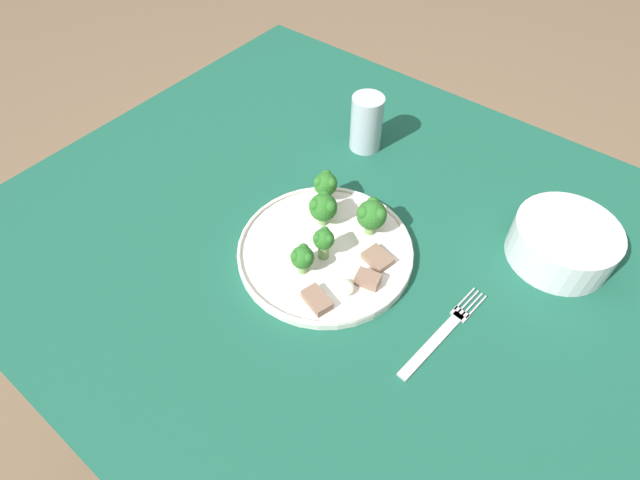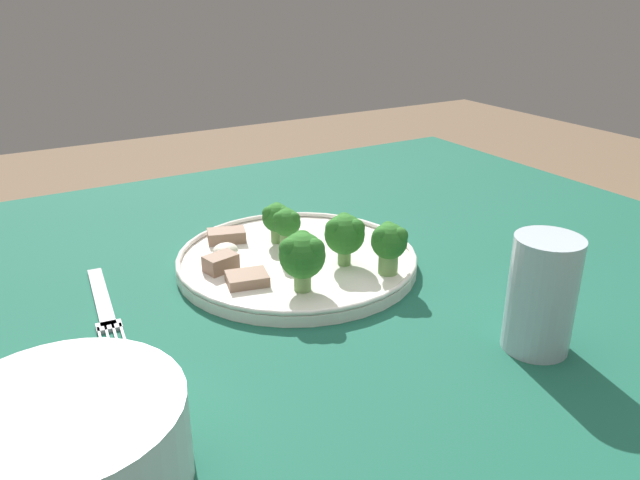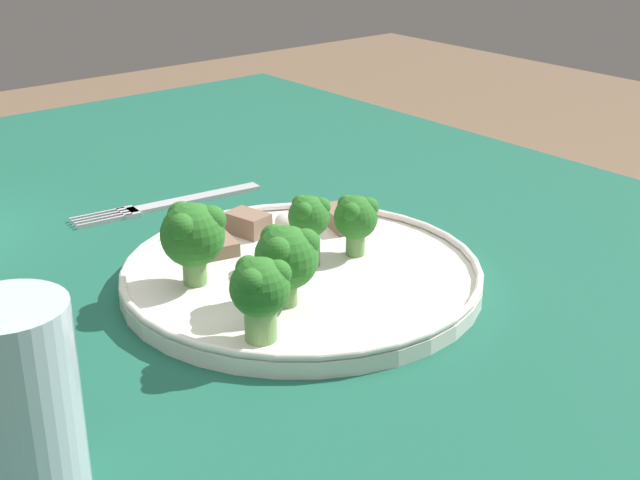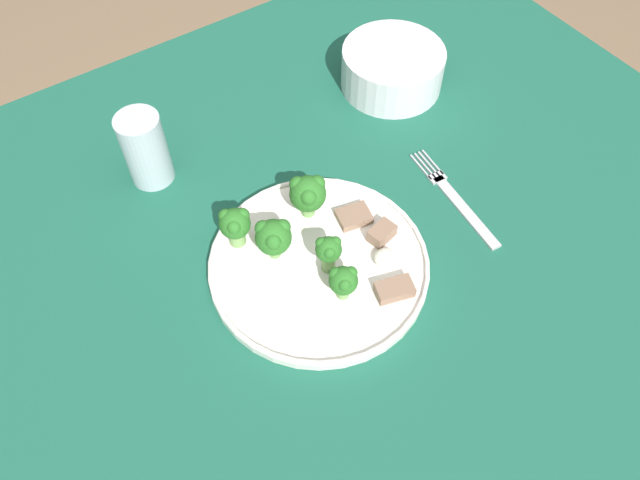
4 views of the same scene
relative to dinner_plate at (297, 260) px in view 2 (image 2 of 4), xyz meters
name	(u,v)px [view 2 (image 2 of 4)]	position (x,y,z in m)	size (l,w,h in m)	color
table	(287,373)	(0.04, 0.05, -0.11)	(1.21, 0.95, 0.77)	#195642
dinner_plate	(297,260)	(0.00, 0.00, 0.00)	(0.28, 0.28, 0.02)	white
fork	(104,307)	(0.22, -0.01, -0.01)	(0.04, 0.19, 0.00)	#B2B2B7
cream_bowl	(68,448)	(0.29, 0.22, 0.02)	(0.16, 0.16, 0.07)	silver
drinking_glass	(541,301)	(-0.11, 0.26, 0.04)	(0.06, 0.06, 0.11)	#B2C1CC
broccoli_floret_near_rim_left	(389,242)	(-0.07, 0.09, 0.04)	(0.04, 0.04, 0.06)	#709E56
broccoli_floret_center_left	(287,225)	(0.01, -0.01, 0.04)	(0.03, 0.03, 0.06)	#709E56
broccoli_floret_back_left	(345,233)	(-0.04, 0.04, 0.04)	(0.05, 0.05, 0.06)	#709E56
broccoli_floret_front_left	(277,218)	(0.00, -0.05, 0.03)	(0.04, 0.04, 0.05)	#709E56
broccoli_floret_center_back	(302,255)	(0.03, 0.08, 0.04)	(0.05, 0.05, 0.06)	#709E56
meat_slice_front_slice	(247,279)	(0.08, 0.03, 0.01)	(0.05, 0.04, 0.01)	#846651
meat_slice_middle_slice	(221,263)	(0.09, -0.01, 0.01)	(0.04, 0.03, 0.02)	#846651
meat_slice_rear_slice	(226,236)	(0.05, -0.09, 0.01)	(0.05, 0.04, 0.01)	#846651
sauce_dollop	(225,250)	(0.07, -0.04, 0.01)	(0.03, 0.03, 0.02)	silver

